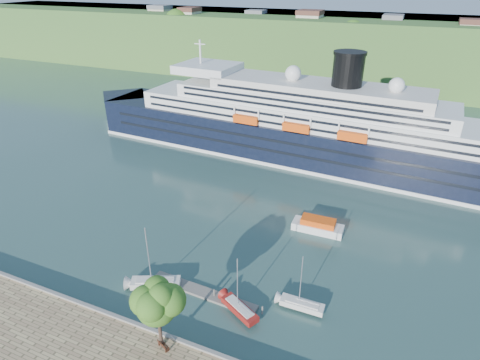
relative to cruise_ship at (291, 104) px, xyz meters
name	(u,v)px	position (x,y,z in m)	size (l,w,h in m)	color
ground	(171,342)	(3.57, -58.68, -12.64)	(400.00, 400.00, 0.00)	#284741
far_hillside	(363,49)	(3.57, 86.32, -0.64)	(400.00, 50.00, 24.00)	#315F26
quay_coping	(169,336)	(3.57, -58.88, -11.49)	(220.00, 0.50, 0.30)	slate
cruise_ship	(291,104)	(0.00, 0.00, 0.00)	(112.59, 16.39, 25.28)	black
park_bench	(164,345)	(3.85, -60.41, -11.11)	(1.67, 0.68, 1.07)	#442013
promenade_tree	(158,313)	(3.40, -60.18, -6.58)	(6.11, 6.11, 10.11)	#31641A
floating_pontoon	(203,292)	(3.29, -49.92, -12.46)	(15.93, 1.95, 0.35)	gray
sailboat_white_near	(153,261)	(-3.24, -51.59, -7.81)	(7.48, 2.08, 9.66)	silver
sailboat_red	(240,290)	(9.40, -51.35, -8.49)	(6.42, 1.78, 8.30)	maroon
sailboat_white_far	(304,286)	(16.57, -47.40, -8.57)	(6.31, 1.75, 8.15)	silver
tender_launch	(318,225)	(14.14, -28.80, -11.45)	(8.65, 2.96, 2.39)	#E84C0D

